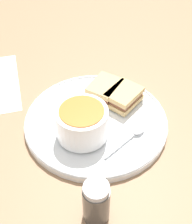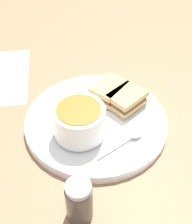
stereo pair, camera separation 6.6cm
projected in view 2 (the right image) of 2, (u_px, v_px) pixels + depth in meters
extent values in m
plane|color=#8E6B4C|center=(96.00, 124.00, 0.75)|extent=(2.40, 2.40, 0.00)
cylinder|color=white|center=(96.00, 122.00, 0.74)|extent=(0.34, 0.34, 0.02)
torus|color=white|center=(96.00, 119.00, 0.73)|extent=(0.33, 0.33, 0.01)
cylinder|color=white|center=(80.00, 131.00, 0.70)|extent=(0.06, 0.06, 0.01)
cylinder|color=white|center=(79.00, 121.00, 0.68)|extent=(0.11, 0.11, 0.07)
cylinder|color=orange|center=(79.00, 110.00, 0.65)|extent=(0.10, 0.10, 0.01)
cube|color=silver|center=(115.00, 147.00, 0.67)|extent=(0.06, 0.08, 0.00)
ellipsoid|color=silver|center=(136.00, 134.00, 0.69)|extent=(0.04, 0.04, 0.01)
cube|color=tan|center=(126.00, 103.00, 0.76)|extent=(0.11, 0.11, 0.01)
cube|color=brown|center=(127.00, 99.00, 0.75)|extent=(0.10, 0.10, 0.01)
cube|color=tan|center=(127.00, 95.00, 0.74)|extent=(0.11, 0.11, 0.01)
cube|color=tan|center=(109.00, 94.00, 0.78)|extent=(0.11, 0.10, 0.01)
cube|color=brown|center=(109.00, 90.00, 0.78)|extent=(0.10, 0.10, 0.01)
cube|color=tan|center=(109.00, 87.00, 0.77)|extent=(0.11, 0.10, 0.01)
cylinder|color=#4C4742|center=(79.00, 203.00, 0.55)|extent=(0.05, 0.05, 0.08)
cylinder|color=#B7B7BC|center=(78.00, 188.00, 0.52)|extent=(0.04, 0.04, 0.01)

